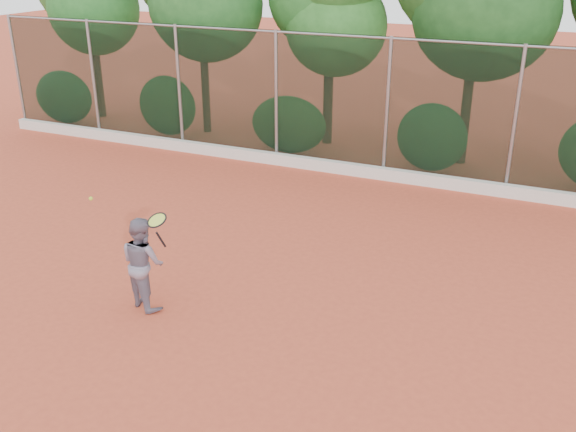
% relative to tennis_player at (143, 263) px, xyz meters
% --- Properties ---
extents(ground, '(80.00, 80.00, 0.00)m').
position_rel_tennis_player_xyz_m(ground, '(1.81, 0.69, -0.78)').
color(ground, '#C64A2E').
rests_on(ground, ground).
extents(concrete_curb, '(24.00, 0.20, 0.30)m').
position_rel_tennis_player_xyz_m(concrete_curb, '(1.81, 7.51, -0.63)').
color(concrete_curb, silver).
rests_on(concrete_curb, ground).
extents(tennis_player, '(0.92, 0.83, 1.56)m').
position_rel_tennis_player_xyz_m(tennis_player, '(0.00, 0.00, 0.00)').
color(tennis_player, slate).
rests_on(tennis_player, ground).
extents(chainlink_fence, '(24.09, 0.09, 3.50)m').
position_rel_tennis_player_xyz_m(chainlink_fence, '(1.81, 7.69, 1.08)').
color(chainlink_fence, black).
rests_on(chainlink_fence, ground).
extents(tennis_racket, '(0.39, 0.37, 0.59)m').
position_rel_tennis_player_xyz_m(tennis_racket, '(0.46, -0.15, 0.85)').
color(tennis_racket, black).
rests_on(tennis_racket, ground).
extents(tennis_ball_in_flight, '(0.07, 0.07, 0.07)m').
position_rel_tennis_player_xyz_m(tennis_ball_in_flight, '(-1.45, 0.60, 0.66)').
color(tennis_ball_in_flight, '#C0DF32').
rests_on(tennis_ball_in_flight, ground).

